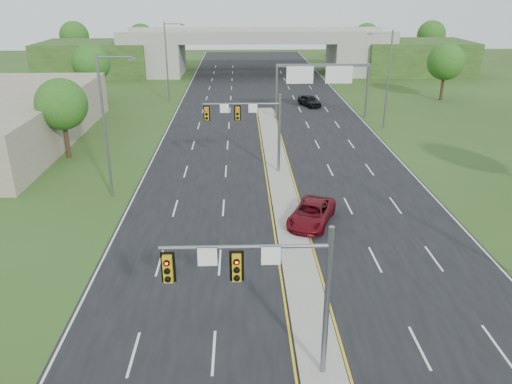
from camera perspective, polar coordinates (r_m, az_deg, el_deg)
The scene contains 20 objects.
ground at distance 22.82m, azimuth 7.59°, elevation -19.91°, with size 240.00×240.00×0.00m, color #2C3E16.
road at distance 53.93m, azimuth 1.79°, elevation 5.89°, with size 24.00×160.00×0.02m, color black.
median at distance 42.56m, azimuth 2.80°, elevation 1.42°, with size 2.00×54.00×0.16m, color gray.
lane_markings at distance 48.10m, azimuth 1.53°, elevation 3.85°, with size 23.72×160.00×0.01m.
signal_mast_near at distance 19.65m, azimuth 1.70°, elevation -10.14°, with size 6.62×0.60×7.00m.
signal_mast_far at distance 42.88m, azimuth -0.34°, elevation 8.10°, with size 6.62×0.60×7.00m.
sign_gantry at distance 63.16m, azimuth 7.50°, elevation 13.01°, with size 11.58×0.44×6.67m.
overpass at distance 97.39m, azimuth 0.12°, elevation 15.43°, with size 80.00×14.00×8.10m.
lightpole_l_mid at distance 39.03m, azimuth -16.71°, elevation 7.81°, with size 2.85×0.25×11.00m.
lightpole_l_far at distance 72.88m, azimuth -10.03°, elevation 14.79°, with size 2.85×0.25×11.00m.
lightpole_r_far at distance 59.73m, azimuth 14.72°, elevation 12.80°, with size 2.85×0.25×11.00m.
tree_l_near at distance 50.51m, azimuth -21.35°, elevation 9.30°, with size 4.80×4.80×7.60m.
tree_l_mid at distance 75.16m, azimuth -18.34°, elevation 13.79°, with size 5.20×5.20×8.12m.
tree_r_mid at distance 78.03m, azimuth 20.87°, elevation 13.75°, with size 5.20×5.20×8.12m.
tree_back_a at distance 116.29m, azimuth -20.05°, elevation 16.41°, with size 6.00×6.00×8.85m.
tree_back_b at distance 112.95m, azimuth -12.97°, elevation 16.85°, with size 5.60×5.60×8.32m.
tree_back_c at distance 114.38m, azimuth 12.52°, elevation 16.95°, with size 5.60×5.60×8.32m.
tree_back_d at distance 118.48m, azimuth 19.39°, elevation 16.58°, with size 6.00×6.00×8.85m.
car_far_a at distance 34.82m, azimuth 6.36°, elevation -2.43°, with size 2.48×5.39×1.50m, color #5C0912.
car_far_c at distance 70.51m, azimuth 6.13°, elevation 10.35°, with size 1.78×4.43×1.51m, color black.
Camera 1 is at (-3.39, -16.62, 15.28)m, focal length 35.00 mm.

